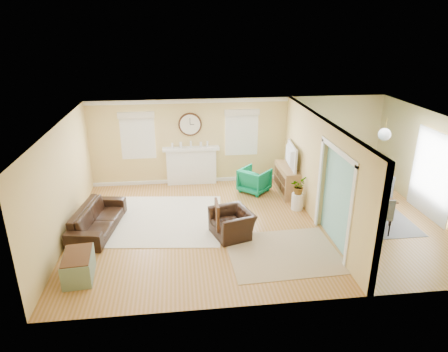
{
  "coord_description": "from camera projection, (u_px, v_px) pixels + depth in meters",
  "views": [
    {
      "loc": [
        -1.86,
        -8.66,
        4.7
      ],
      "look_at": [
        -0.8,
        0.3,
        1.2
      ],
      "focal_mm": 32.0,
      "sensor_mm": 36.0,
      "label": 1
    }
  ],
  "objects": [
    {
      "name": "trunk",
      "position": [
        78.0,
        266.0,
        7.77
      ],
      "size": [
        0.62,
        0.93,
        0.51
      ],
      "color": "slate",
      "rests_on": "floor"
    },
    {
      "name": "rug_jute",
      "position": [
        283.0,
        253.0,
        8.66
      ],
      "size": [
        2.43,
        2.02,
        0.01
      ],
      "primitive_type": "cube",
      "rotation": [
        0.0,
        0.0,
        0.04
      ],
      "color": "tan",
      "rests_on": "floor"
    },
    {
      "name": "fireplace",
      "position": [
        191.0,
        165.0,
        12.21
      ],
      "size": [
        1.7,
        0.3,
        1.17
      ],
      "color": "white",
      "rests_on": "ground"
    },
    {
      "name": "tv",
      "position": [
        288.0,
        156.0,
        11.32
      ],
      "size": [
        0.26,
        1.19,
        0.68
      ],
      "primitive_type": "imported",
      "rotation": [
        0.0,
        0.0,
        1.48
      ],
      "color": "black",
      "rests_on": "credenza"
    },
    {
      "name": "pendant",
      "position": [
        384.0,
        134.0,
        9.45
      ],
      "size": [
        0.3,
        0.3,
        0.55
      ],
      "color": "gold",
      "rests_on": "ceiling"
    },
    {
      "name": "dining_chair_n",
      "position": [
        340.0,
        176.0,
        11.34
      ],
      "size": [
        0.56,
        0.56,
        1.02
      ],
      "color": "slate",
      "rests_on": "floor"
    },
    {
      "name": "eames_chair",
      "position": [
        232.0,
        223.0,
        9.29
      ],
      "size": [
        1.09,
        1.17,
        0.62
      ],
      "primitive_type": "imported",
      "rotation": [
        0.0,
        0.0,
        -1.27
      ],
      "color": "black",
      "rests_on": "floor"
    },
    {
      "name": "wall_left",
      "position": [
        62.0,
        184.0,
        8.96
      ],
      "size": [
        0.02,
        6.0,
        2.6
      ],
      "primitive_type": "cube",
      "color": "#DCC571",
      "rests_on": "ground"
    },
    {
      "name": "garden_stool",
      "position": [
        297.0,
        201.0,
        10.62
      ],
      "size": [
        0.31,
        0.31,
        0.45
      ],
      "primitive_type": "cylinder",
      "color": "white",
      "rests_on": "floor"
    },
    {
      "name": "rug_grey",
      "position": [
        357.0,
        212.0,
        10.5
      ],
      "size": [
        2.26,
        2.82,
        0.01
      ],
      "primitive_type": "cube",
      "color": "slate",
      "rests_on": "floor"
    },
    {
      "name": "ceiling",
      "position": [
        261.0,
        121.0,
        8.98
      ],
      "size": [
        9.0,
        6.0,
        0.02
      ],
      "primitive_type": "cube",
      "color": "white",
      "rests_on": "wall_back"
    },
    {
      "name": "credenza",
      "position": [
        287.0,
        180.0,
        11.59
      ],
      "size": [
        0.46,
        1.35,
        0.8
      ],
      "color": "#A57F51",
      "rests_on": "floor"
    },
    {
      "name": "dining_chair_s",
      "position": [
        382.0,
        212.0,
        9.3
      ],
      "size": [
        0.46,
        0.46,
        0.93
      ],
      "color": "slate",
      "rests_on": "floor"
    },
    {
      "name": "dining_chair_w",
      "position": [
        332.0,
        193.0,
        10.19
      ],
      "size": [
        0.54,
        0.54,
        1.02
      ],
      "color": "white",
      "rests_on": "floor"
    },
    {
      "name": "dining_chair_e",
      "position": [
        381.0,
        190.0,
        10.36
      ],
      "size": [
        0.46,
        0.46,
        1.03
      ],
      "color": "slate",
      "rests_on": "floor"
    },
    {
      "name": "dining_table",
      "position": [
        358.0,
        201.0,
        10.39
      ],
      "size": [
        1.24,
        1.98,
        0.66
      ],
      "primitive_type": "imported",
      "rotation": [
        0.0,
        0.0,
        1.67
      ],
      "color": "#442716",
      "rests_on": "floor"
    },
    {
      "name": "wall_back",
      "position": [
        240.0,
        140.0,
        12.23
      ],
      "size": [
        9.0,
        0.02,
        2.6
      ],
      "primitive_type": "cube",
      "color": "#DCC571",
      "rests_on": "ground"
    },
    {
      "name": "wall_right",
      "position": [
        436.0,
        168.0,
        9.94
      ],
      "size": [
        0.02,
        6.0,
        2.6
      ],
      "primitive_type": "cube",
      "color": "#DCC571",
      "rests_on": "ground"
    },
    {
      "name": "potted_plant",
      "position": [
        298.0,
        186.0,
        10.46
      ],
      "size": [
        0.52,
        0.53,
        0.45
      ],
      "primitive_type": "imported",
      "rotation": [
        0.0,
        0.0,
        0.96
      ],
      "color": "#337F33",
      "rests_on": "garden_stool"
    },
    {
      "name": "window_right",
      "position": [
        242.0,
        129.0,
        12.06
      ],
      "size": [
        1.05,
        0.13,
        1.42
      ],
      "color": "white",
      "rests_on": "wall_back"
    },
    {
      "name": "wall_clock",
      "position": [
        190.0,
        124.0,
        11.83
      ],
      "size": [
        0.7,
        0.07,
        0.7
      ],
      "color": "#442716",
      "rests_on": "wall_back"
    },
    {
      "name": "window_left",
      "position": [
        137.0,
        132.0,
        11.72
      ],
      "size": [
        1.05,
        0.13,
        1.42
      ],
      "color": "white",
      "rests_on": "wall_back"
    },
    {
      "name": "sofa",
      "position": [
        98.0,
        219.0,
        9.52
      ],
      "size": [
        1.14,
        2.2,
        0.61
      ],
      "primitive_type": "imported",
      "rotation": [
        0.0,
        0.0,
        1.41
      ],
      "color": "black",
      "rests_on": "floor"
    },
    {
      "name": "floor",
      "position": [
        257.0,
        224.0,
        9.92
      ],
      "size": [
        9.0,
        9.0,
        0.0
      ],
      "primitive_type": "plane",
      "color": "#956223",
      "rests_on": "ground"
    },
    {
      "name": "green_chair",
      "position": [
        254.0,
        180.0,
        11.69
      ],
      "size": [
        1.1,
        1.1,
        0.72
      ],
      "primitive_type": "imported",
      "rotation": [
        0.0,
        0.0,
        2.38
      ],
      "color": "#046A36",
      "rests_on": "floor"
    },
    {
      "name": "partition",
      "position": [
        317.0,
        166.0,
        9.86
      ],
      "size": [
        0.17,
        6.0,
        2.6
      ],
      "color": "#DCC571",
      "rests_on": "ground"
    },
    {
      "name": "rug_cream",
      "position": [
        157.0,
        219.0,
        10.14
      ],
      "size": [
        3.49,
        3.11,
        0.02
      ],
      "primitive_type": "cube",
      "rotation": [
        0.0,
        0.0,
        -0.11
      ],
      "color": "beige",
      "rests_on": "floor"
    },
    {
      "name": "wall_front",
      "position": [
        295.0,
        239.0,
        6.67
      ],
      "size": [
        9.0,
        0.02,
        2.6
      ],
      "primitive_type": "cube",
      "color": "#DCC571",
      "rests_on": "ground"
    },
    {
      "name": "french_doors",
      "position": [
        433.0,
        175.0,
        10.01
      ],
      "size": [
        0.06,
        1.7,
        2.2
      ],
      "color": "white",
      "rests_on": "ground"
    }
  ]
}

